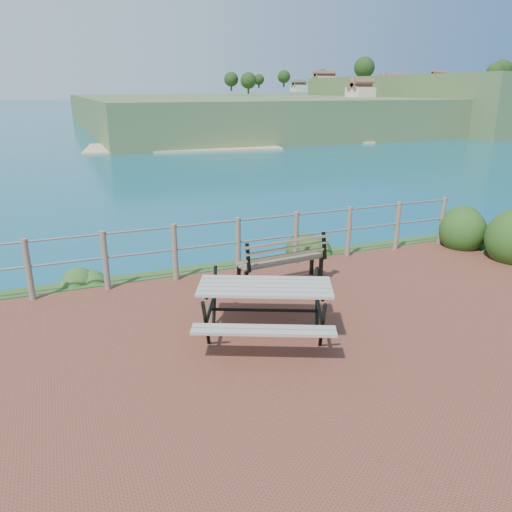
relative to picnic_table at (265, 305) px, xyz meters
The scene contains 9 objects.
ground 1.12m from the picnic_table, 58.48° to the right, with size 10.00×7.00×0.12m, color brown.
ocean 199.14m from the picnic_table, 89.85° to the left, with size 1200.00×1200.00×0.00m, color #126470.
safety_railing 2.54m from the picnic_table, 77.95° to the left, with size 9.40×0.10×1.00m.
distant_bay 266.16m from the picnic_table, 49.29° to the left, with size 290.00×232.36×24.00m.
picnic_table is the anchor object (origin of this frame).
park_bench 1.91m from the picnic_table, 58.91° to the left, with size 1.57×0.52×0.87m.
shrub_right_edge 6.09m from the picnic_table, 22.58° to the left, with size 1.00×1.00×1.43m, color #204816.
shrub_lip_west 3.68m from the picnic_table, 125.78° to the left, with size 0.71×0.71×0.42m, color #1C481B.
shrub_lip_east 3.94m from the picnic_table, 51.13° to the left, with size 0.86×0.86×0.64m, color #204816.
Camera 1 is at (-2.89, -4.67, 3.18)m, focal length 35.00 mm.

